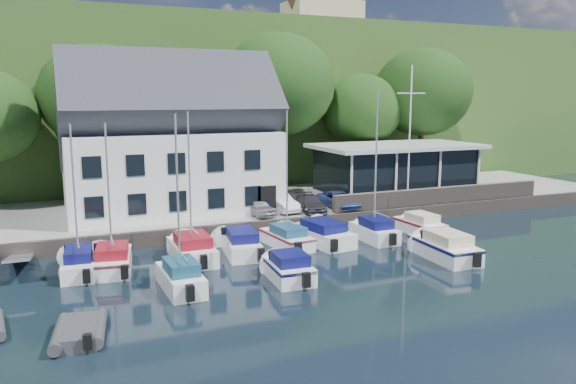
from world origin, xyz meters
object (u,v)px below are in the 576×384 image
boat_r1_3 (240,241)px  boat_r1_6 (376,170)px  car_dgrey (310,203)px  boat_r2_2 (288,266)px  flagpole (410,135)px  boat_r2_4 (444,245)px  car_blue (339,199)px  boat_r1_4 (287,179)px  dinghy_1 (79,329)px  car_white (279,202)px  boat_r1_2 (190,178)px  boat_r1_5 (321,232)px  boat_r1_7 (420,223)px  harbor_building (171,149)px  boat_r1_0 (74,193)px  boat_r2_1 (178,195)px  club_pavilion (395,169)px  boat_r1_1 (108,189)px  car_silver (257,206)px

boat_r1_3 → boat_r1_6: 9.43m
car_dgrey → boat_r2_2: bearing=-112.3°
flagpole → boat_r1_6: flagpole is taller
boat_r2_4 → boat_r1_3: bearing=155.0°
car_blue → boat_r1_4: (-6.15, -4.93, 2.49)m
boat_r2_2 → dinghy_1: bearing=-157.8°
car_white → car_blue: (4.43, -0.54, -0.01)m
boat_r1_2 → boat_r1_4: boat_r1_2 is taller
boat_r1_4 → dinghy_1: 15.53m
boat_r1_5 → boat_r1_7: boat_r1_5 is taller
harbor_building → boat_r1_4: harbor_building is taller
boat_r1_0 → dinghy_1: size_ratio=2.58×
boat_r2_1 → boat_r1_7: bearing=14.2°
car_blue → harbor_building: bearing=159.4°
flagpole → club_pavilion: bearing=71.2°
car_white → dinghy_1: size_ratio=1.19×
harbor_building → car_blue: 12.34m
car_dgrey → boat_r1_0: (-15.47, -5.11, 2.60)m
flagpole → boat_r2_1: flagpole is taller
boat_r1_7 → boat_r2_1: (-16.85, -4.69, 3.82)m
harbor_building → car_dgrey: 10.34m
boat_r1_4 → boat_r1_7: size_ratio=1.53×
club_pavilion → boat_r2_1: boat_r2_1 is taller
boat_r2_1 → flagpole: bearing=25.1°
car_white → boat_r1_1: (-11.85, -6.26, 2.65)m
boat_r1_3 → boat_r1_1: bearing=-168.2°
boat_r1_2 → boat_r1_6: boat_r1_2 is taller
boat_r1_2 → boat_r1_7: 15.74m
car_blue → boat_r1_2: (-12.06, -5.45, 2.96)m
club_pavilion → car_white: (-11.24, -2.59, -1.42)m
boat_r1_3 → club_pavilion: bearing=35.6°
car_blue → boat_r1_3: bearing=-152.9°
club_pavilion → boat_r1_4: bearing=-148.2°
car_white → car_blue: car_white is taller
harbor_building → boat_r1_5: bearing=-50.1°
car_silver → flagpole: size_ratio=0.34×
boat_r1_1 → boat_r1_5: (12.35, 0.67, -3.54)m
boat_r1_1 → boat_r1_3: (7.11, 0.47, -3.55)m
car_silver → boat_r1_1: (-10.01, -5.66, 2.69)m
boat_r1_1 → boat_r1_5: size_ratio=1.26×
boat_r1_6 → boat_r2_2: boat_r1_6 is taller
car_blue → boat_r1_2: 13.56m
dinghy_1 → boat_r1_4: bearing=44.1°
car_dgrey → boat_r1_5: bearing=-99.6°
boat_r1_6 → boat_r2_1: boat_r2_1 is taller
harbor_building → boat_r1_3: (2.01, -8.88, -4.62)m
boat_r1_2 → boat_r2_4: size_ratio=1.41×
boat_r1_2 → boat_r1_5: (8.12, 0.39, -3.84)m
car_silver → boat_r1_2: 8.44m
boat_r1_7 → dinghy_1: (-21.48, -8.58, -0.32)m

